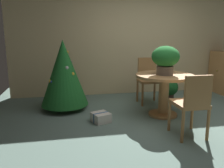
# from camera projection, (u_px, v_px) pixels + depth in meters

# --- Properties ---
(ground_plane) EXTENTS (6.60, 6.60, 0.00)m
(ground_plane) POSITION_uv_depth(u_px,v_px,m) (176.00, 124.00, 3.79)
(ground_plane) COLOR slate
(back_wall_panel) EXTENTS (6.00, 0.10, 2.60)m
(back_wall_panel) POSITION_uv_depth(u_px,v_px,m) (138.00, 40.00, 5.63)
(back_wall_panel) COLOR beige
(back_wall_panel) RESTS_ON ground_plane
(round_dining_table) EXTENTS (1.00, 1.00, 0.75)m
(round_dining_table) POSITION_uv_depth(u_px,v_px,m) (164.00, 86.00, 4.10)
(round_dining_table) COLOR #B27F4C
(round_dining_table) RESTS_ON ground_plane
(flower_vase) EXTENTS (0.47, 0.47, 0.49)m
(flower_vase) POSITION_uv_depth(u_px,v_px,m) (165.00, 58.00, 3.98)
(flower_vase) COLOR #665B51
(flower_vase) RESTS_ON round_dining_table
(wooden_chair_far) EXTENTS (0.43, 0.39, 0.95)m
(wooden_chair_far) POSITION_uv_depth(u_px,v_px,m) (148.00, 77.00, 4.89)
(wooden_chair_far) COLOR #9E6B3D
(wooden_chair_far) RESTS_ON ground_plane
(wooden_chair_near) EXTENTS (0.42, 0.46, 0.91)m
(wooden_chair_near) POSITION_uv_depth(u_px,v_px,m) (192.00, 102.00, 3.20)
(wooden_chair_near) COLOR #9E6B3D
(wooden_chair_near) RESTS_ON ground_plane
(holiday_tree) EXTENTS (0.90, 0.90, 1.34)m
(holiday_tree) POSITION_uv_depth(u_px,v_px,m) (64.00, 73.00, 4.42)
(holiday_tree) COLOR brown
(holiday_tree) RESTS_ON ground_plane
(gift_box_cream) EXTENTS (0.35, 0.36, 0.16)m
(gift_box_cream) POSITION_uv_depth(u_px,v_px,m) (101.00, 117.00, 3.88)
(gift_box_cream) COLOR silver
(gift_box_cream) RESTS_ON ground_plane
(wooden_cabinet) EXTENTS (0.44, 0.73, 1.02)m
(wooden_cabinet) POSITION_uv_depth(u_px,v_px,m) (224.00, 72.00, 5.74)
(wooden_cabinet) COLOR #B27F4C
(wooden_cabinet) RESTS_ON ground_plane
(potted_plant) EXTENTS (0.38, 0.38, 0.49)m
(potted_plant) POSITION_uv_depth(u_px,v_px,m) (169.00, 88.00, 5.10)
(potted_plant) COLOR #4C382D
(potted_plant) RESTS_ON ground_plane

